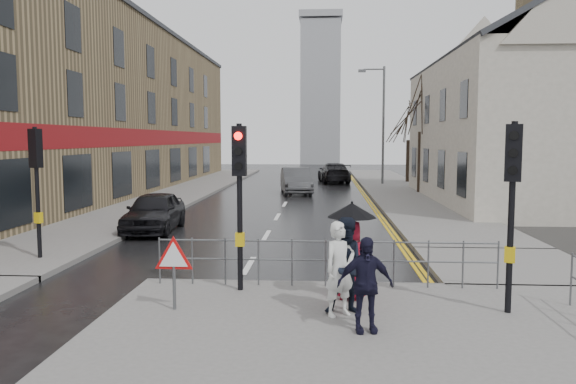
# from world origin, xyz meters

# --- Properties ---
(ground) EXTENTS (120.00, 120.00, 0.00)m
(ground) POSITION_xyz_m (0.00, 0.00, 0.00)
(ground) COLOR black
(ground) RESTS_ON ground
(near_pavement) EXTENTS (10.00, 9.00, 0.14)m
(near_pavement) POSITION_xyz_m (3.00, -3.50, 0.07)
(near_pavement) COLOR #605E5B
(near_pavement) RESTS_ON ground
(left_pavement) EXTENTS (4.00, 44.00, 0.14)m
(left_pavement) POSITION_xyz_m (-6.50, 23.00, 0.07)
(left_pavement) COLOR #605E5B
(left_pavement) RESTS_ON ground
(right_pavement) EXTENTS (4.00, 40.00, 0.14)m
(right_pavement) POSITION_xyz_m (6.50, 25.00, 0.07)
(right_pavement) COLOR #605E5B
(right_pavement) RESTS_ON ground
(pavement_bridge_right) EXTENTS (4.00, 4.20, 0.14)m
(pavement_bridge_right) POSITION_xyz_m (6.50, 3.00, 0.07)
(pavement_bridge_right) COLOR #605E5B
(pavement_bridge_right) RESTS_ON ground
(building_left_terrace) EXTENTS (8.00, 42.00, 10.00)m
(building_left_terrace) POSITION_xyz_m (-12.00, 22.00, 5.00)
(building_left_terrace) COLOR #8A754F
(building_left_terrace) RESTS_ON ground
(building_right_cream) EXTENTS (9.00, 16.40, 10.10)m
(building_right_cream) POSITION_xyz_m (12.00, 18.00, 4.78)
(building_right_cream) COLOR beige
(building_right_cream) RESTS_ON ground
(church_tower) EXTENTS (5.00, 5.00, 18.00)m
(church_tower) POSITION_xyz_m (1.50, 62.00, 9.00)
(church_tower) COLOR #979A9F
(church_tower) RESTS_ON ground
(traffic_signal_near_left) EXTENTS (0.28, 0.27, 3.40)m
(traffic_signal_near_left) POSITION_xyz_m (0.20, 0.20, 2.46)
(traffic_signal_near_left) COLOR black
(traffic_signal_near_left) RESTS_ON near_pavement
(traffic_signal_near_right) EXTENTS (0.34, 0.33, 3.40)m
(traffic_signal_near_right) POSITION_xyz_m (5.20, -1.00, 2.46)
(traffic_signal_near_right) COLOR black
(traffic_signal_near_right) RESTS_ON near_pavement
(traffic_signal_far_left) EXTENTS (0.34, 0.33, 3.40)m
(traffic_signal_far_left) POSITION_xyz_m (-5.50, 3.00, 2.46)
(traffic_signal_far_left) COLOR black
(traffic_signal_far_left) RESTS_ON left_pavement
(guard_railing_front) EXTENTS (7.14, 0.04, 1.00)m
(guard_railing_front) POSITION_xyz_m (1.95, 0.60, 0.86)
(guard_railing_front) COLOR #595B5E
(guard_railing_front) RESTS_ON near_pavement
(warning_sign) EXTENTS (0.80, 0.07, 1.35)m
(warning_sign) POSITION_xyz_m (-0.80, -1.21, 1.04)
(warning_sign) COLOR #595B5E
(warning_sign) RESTS_ON near_pavement
(street_lamp) EXTENTS (1.83, 0.25, 8.00)m
(street_lamp) POSITION_xyz_m (5.82, 28.00, 4.71)
(street_lamp) COLOR #595B5E
(street_lamp) RESTS_ON right_pavement
(tree_near) EXTENTS (2.40, 2.40, 6.58)m
(tree_near) POSITION_xyz_m (7.50, 22.00, 5.14)
(tree_near) COLOR #32261C
(tree_near) RESTS_ON right_pavement
(tree_far) EXTENTS (2.40, 2.40, 5.64)m
(tree_far) POSITION_xyz_m (8.00, 30.00, 4.42)
(tree_far) COLOR #32261C
(tree_far) RESTS_ON right_pavement
(pedestrian_a) EXTENTS (0.73, 0.67, 1.66)m
(pedestrian_a) POSITION_xyz_m (2.19, -1.37, 0.97)
(pedestrian_a) COLOR silver
(pedestrian_a) RESTS_ON near_pavement
(pedestrian_b) EXTENTS (0.86, 0.69, 1.72)m
(pedestrian_b) POSITION_xyz_m (2.34, -1.25, 1.00)
(pedestrian_b) COLOR black
(pedestrian_b) RESTS_ON near_pavement
(pedestrian_with_umbrella) EXTENTS (0.96, 0.96, 1.88)m
(pedestrian_with_umbrella) POSITION_xyz_m (2.44, -0.33, 1.21)
(pedestrian_with_umbrella) COLOR maroon
(pedestrian_with_umbrella) RESTS_ON near_pavement
(pedestrian_d) EXTENTS (0.95, 0.52, 1.55)m
(pedestrian_d) POSITION_xyz_m (2.57, -2.16, 0.91)
(pedestrian_d) COLOR black
(pedestrian_d) RESTS_ON near_pavement
(car_parked) EXTENTS (1.83, 4.15, 1.39)m
(car_parked) POSITION_xyz_m (-4.00, 8.09, 0.69)
(car_parked) COLOR black
(car_parked) RESTS_ON ground
(car_mid) EXTENTS (2.23, 4.81, 1.53)m
(car_mid) POSITION_xyz_m (0.30, 22.02, 0.76)
(car_mid) COLOR #3D3E41
(car_mid) RESTS_ON ground
(car_far) EXTENTS (2.56, 5.22, 1.46)m
(car_far) POSITION_xyz_m (2.69, 30.46, 0.73)
(car_far) COLOR black
(car_far) RESTS_ON ground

